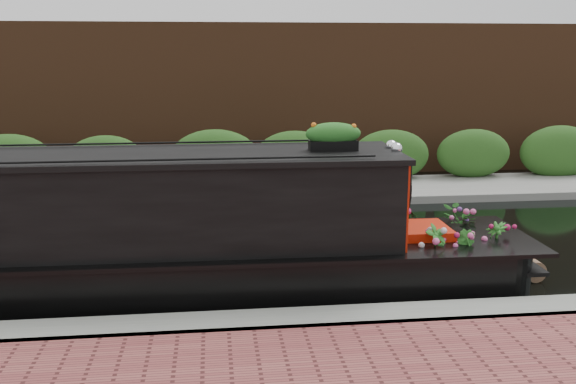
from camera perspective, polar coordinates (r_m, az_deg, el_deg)
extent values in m
plane|color=black|center=(10.72, -7.29, -5.47)|extent=(80.00, 80.00, 0.00)
cube|color=gray|center=(7.65, -7.45, -13.06)|extent=(40.00, 0.60, 0.50)
cube|color=gray|center=(14.78, -7.19, -0.48)|extent=(40.00, 2.40, 0.34)
cube|color=#28541C|center=(15.66, -7.18, 0.25)|extent=(40.00, 1.10, 2.80)
cube|color=#52301B|center=(17.72, -7.15, 1.68)|extent=(40.00, 1.00, 8.00)
cube|color=black|center=(8.86, -17.75, -1.18)|extent=(8.31, 1.70, 1.22)
cube|color=black|center=(8.74, -18.03, 2.93)|extent=(8.45, 1.84, 0.07)
cube|color=red|center=(9.03, 9.19, -0.49)|extent=(0.08, 1.58, 1.22)
cube|color=black|center=(8.00, 2.48, -1.52)|extent=(0.81, 0.04, 0.50)
cube|color=red|center=(9.33, 11.82, -4.32)|extent=(0.73, 0.82, 0.45)
sphere|color=white|center=(8.78, 9.63, 3.83)|extent=(0.16, 0.16, 0.16)
sphere|color=white|center=(9.02, 9.18, 4.07)|extent=(0.16, 0.16, 0.16)
cube|color=black|center=(8.70, 4.03, 4.17)|extent=(0.66, 0.24, 0.14)
ellipsoid|color=orange|center=(8.68, 4.05, 5.32)|extent=(0.72, 0.26, 0.22)
imported|color=#2A6D24|center=(8.81, 12.98, -4.79)|extent=(0.39, 0.34, 0.62)
imported|color=#2A6D24|center=(8.96, 15.59, -4.98)|extent=(0.35, 0.37, 0.52)
imported|color=#2A6D24|center=(10.10, 15.12, -2.82)|extent=(0.58, 0.52, 0.58)
imported|color=#2A6D24|center=(9.43, 17.96, -4.20)|extent=(0.41, 0.41, 0.55)
imported|color=#2A6D24|center=(9.95, 10.65, -2.73)|extent=(0.26, 0.35, 0.61)
cylinder|color=brown|center=(10.12, 20.76, -6.38)|extent=(0.31, 0.38, 0.31)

